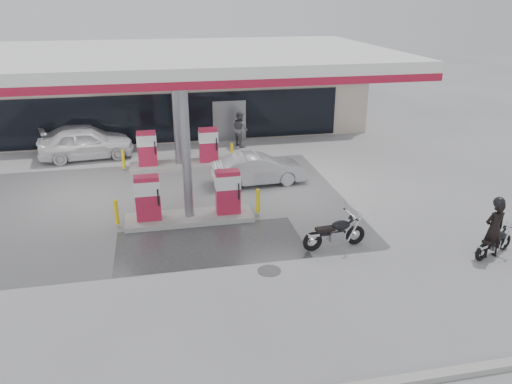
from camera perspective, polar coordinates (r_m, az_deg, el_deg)
ground at (r=16.28m, az=-7.00°, el=-6.13°), size 90.00×90.00×0.00m
wet_patch at (r=16.32m, az=-5.25°, el=-5.97°), size 6.00×3.00×0.00m
drain_cover at (r=14.81m, az=1.53°, el=-8.98°), size 0.70×0.70×0.01m
store_building at (r=30.83m, az=-9.89°, el=11.10°), size 22.00×8.22×4.00m
canopy at (r=19.53m, az=-9.10°, el=14.76°), size 16.00×10.02×5.51m
pump_island_near at (r=17.78m, az=-7.69°, el=-1.12°), size 5.14×1.30×1.78m
pump_island_far at (r=23.42m, az=-8.85°, el=4.50°), size 5.14×1.30×1.78m
main_motorcycle at (r=17.13m, az=25.59°, el=-5.26°), size 1.70×0.90×0.92m
biker_main at (r=16.76m, az=25.55°, el=-3.85°), size 0.71×0.49×1.86m
parked_motorcycle at (r=16.06m, az=9.07°, el=-4.69°), size 2.15×0.82×1.10m
sedan_white at (r=25.72m, az=-18.84°, el=5.26°), size 4.60×2.19×1.52m
attendant at (r=26.39m, az=-1.83°, el=7.24°), size 0.99×1.11×1.87m
hatchback_silver at (r=21.10m, az=0.22°, el=2.63°), size 3.98×1.57×1.29m
parked_car_left at (r=27.50m, az=-18.80°, el=6.06°), size 4.83×3.03×1.31m
parked_car_right at (r=30.10m, az=2.54°, el=8.34°), size 4.27×2.29×1.14m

